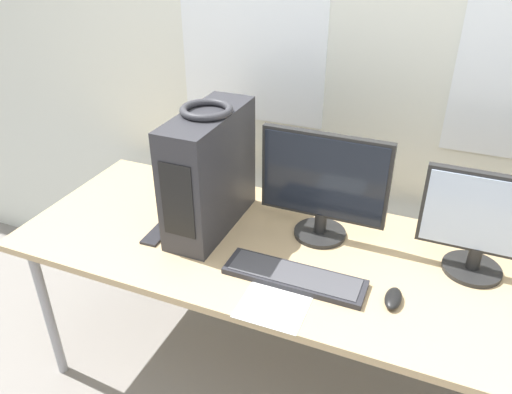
# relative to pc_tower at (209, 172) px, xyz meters

# --- Properties ---
(wall_back) EXTENTS (8.00, 0.07, 2.70)m
(wall_back) POSITION_rel_pc_tower_xyz_m (0.53, 0.48, 0.40)
(wall_back) COLOR silver
(wall_back) RESTS_ON ground_plane
(desk) EXTENTS (2.43, 0.78, 0.72)m
(desk) POSITION_rel_pc_tower_xyz_m (0.53, -0.04, -0.27)
(desk) COLOR tan
(desk) RESTS_ON ground_plane
(pc_tower) EXTENTS (0.17, 0.47, 0.46)m
(pc_tower) POSITION_rel_pc_tower_xyz_m (0.00, 0.00, 0.00)
(pc_tower) COLOR #2D2D33
(pc_tower) RESTS_ON desk
(headphones) EXTENTS (0.19, 0.19, 0.03)m
(headphones) POSITION_rel_pc_tower_xyz_m (0.00, 0.00, 0.24)
(headphones) COLOR #333338
(headphones) RESTS_ON pc_tower
(monitor_main) EXTENTS (0.47, 0.20, 0.41)m
(monitor_main) POSITION_rel_pc_tower_xyz_m (0.41, 0.09, -0.01)
(monitor_main) COLOR black
(monitor_main) RESTS_ON desk
(monitor_right_near) EXTENTS (0.40, 0.20, 0.37)m
(monitor_right_near) POSITION_rel_pc_tower_xyz_m (0.95, 0.08, -0.04)
(monitor_right_near) COLOR black
(monitor_right_near) RESTS_ON desk
(keyboard) EXTENTS (0.48, 0.13, 0.02)m
(keyboard) POSITION_rel_pc_tower_xyz_m (0.41, -0.20, -0.22)
(keyboard) COLOR #28282D
(keyboard) RESTS_ON desk
(mouse) EXTENTS (0.05, 0.11, 0.03)m
(mouse) POSITION_rel_pc_tower_xyz_m (0.73, -0.18, -0.21)
(mouse) COLOR black
(mouse) RESTS_ON desk
(cell_phone) EXTENTS (0.07, 0.15, 0.01)m
(cell_phone) POSITION_rel_pc_tower_xyz_m (-0.16, -0.15, -0.22)
(cell_phone) COLOR #232328
(cell_phone) RESTS_ON desk
(paper_sheet_left) EXTENTS (0.21, 0.30, 0.00)m
(paper_sheet_left) POSITION_rel_pc_tower_xyz_m (0.39, -0.29, -0.23)
(paper_sheet_left) COLOR white
(paper_sheet_left) RESTS_ON desk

